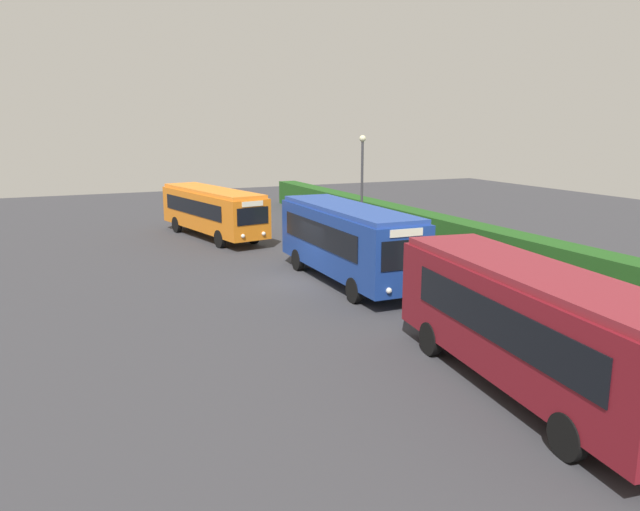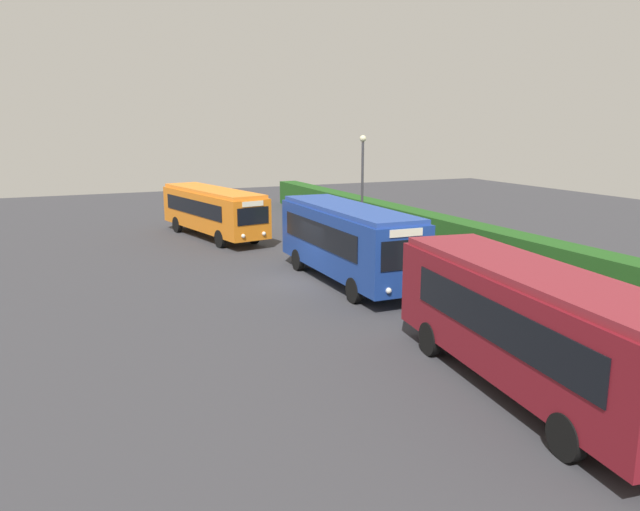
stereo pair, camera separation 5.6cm
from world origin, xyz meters
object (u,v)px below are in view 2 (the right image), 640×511
at_px(person_center, 431,262).
at_px(bus_orange, 213,209).
at_px(bus_blue, 347,239).
at_px(bus_maroon, 529,322).
at_px(person_left, 433,255).
at_px(lamppost, 362,179).
at_px(traffic_cone, 313,216).

bearing_deg(person_center, bus_orange, -17.46).
xyz_separation_m(bus_orange, bus_blue, (12.90, 2.59, 0.19)).
height_order(bus_maroon, person_left, bus_maroon).
xyz_separation_m(bus_blue, bus_maroon, (11.88, -0.82, -0.03)).
bearing_deg(bus_blue, bus_orange, -168.12).
distance_m(bus_orange, person_center, 15.79).
bearing_deg(lamppost, bus_orange, -130.63).
bearing_deg(bus_orange, bus_maroon, -7.20).
bearing_deg(traffic_cone, bus_orange, -65.26).
bearing_deg(traffic_cone, person_left, -4.26).
relative_size(traffic_cone, lamppost, 0.10).
relative_size(bus_blue, person_left, 5.84).
bearing_deg(person_center, lamppost, -46.80).
bearing_deg(person_left, bus_orange, -63.18).
relative_size(bus_orange, lamppost, 1.65).
distance_m(bus_blue, traffic_cone, 17.62).
bearing_deg(person_left, person_center, 52.50).
bearing_deg(bus_blue, lamppost, 148.40).
relative_size(person_center, traffic_cone, 3.12).
xyz_separation_m(bus_maroon, person_center, (-10.06, 3.90, -0.89)).
bearing_deg(person_left, bus_blue, -3.57).
distance_m(bus_maroon, person_center, 10.83).
bearing_deg(person_left, bus_maroon, 65.51).
distance_m(bus_blue, person_left, 4.42).
height_order(bus_orange, person_center, bus_orange).
height_order(bus_orange, bus_blue, bus_blue).
bearing_deg(bus_blue, traffic_cone, 162.10).
xyz_separation_m(traffic_cone, lamppost, (9.71, -1.19, 3.49)).
distance_m(person_center, traffic_cone, 18.64).
relative_size(bus_blue, lamppost, 1.57).
distance_m(bus_maroon, lamppost, 19.61).
bearing_deg(traffic_cone, person_center, -7.58).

